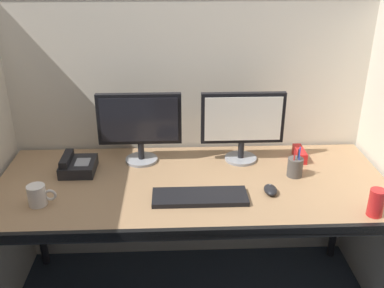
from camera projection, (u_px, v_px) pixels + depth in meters
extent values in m
cube|color=beige|center=(189.00, 138.00, 2.51)|extent=(2.20, 0.05, 1.55)
cube|color=#997551|center=(192.00, 186.00, 2.13)|extent=(1.90, 0.80, 0.04)
cube|color=black|center=(197.00, 234.00, 1.78)|extent=(1.90, 0.02, 0.05)
cylinder|color=black|center=(38.00, 215.00, 2.56)|extent=(0.04, 0.04, 0.70)
cylinder|color=black|center=(338.00, 208.00, 2.63)|extent=(0.04, 0.04, 0.70)
cylinder|color=gray|center=(142.00, 159.00, 2.33)|extent=(0.17, 0.17, 0.01)
cylinder|color=black|center=(141.00, 151.00, 2.31)|extent=(0.03, 0.03, 0.09)
cube|color=black|center=(139.00, 119.00, 2.23)|extent=(0.43, 0.03, 0.27)
cube|color=black|center=(139.00, 120.00, 2.22)|extent=(0.39, 0.01, 0.23)
cylinder|color=gray|center=(241.00, 158.00, 2.34)|extent=(0.17, 0.17, 0.01)
cylinder|color=black|center=(241.00, 150.00, 2.32)|extent=(0.03, 0.03, 0.09)
cube|color=black|center=(243.00, 118.00, 2.24)|extent=(0.43, 0.03, 0.27)
cube|color=silver|center=(243.00, 119.00, 2.23)|extent=(0.39, 0.01, 0.23)
cube|color=black|center=(200.00, 197.00, 1.98)|extent=(0.43, 0.15, 0.02)
ellipsoid|color=black|center=(271.00, 190.00, 2.02)|extent=(0.06, 0.10, 0.03)
cylinder|color=#59595B|center=(270.00, 185.00, 2.03)|extent=(0.01, 0.01, 0.01)
cylinder|color=silver|center=(37.00, 195.00, 1.92)|extent=(0.08, 0.08, 0.09)
torus|color=silver|center=(50.00, 195.00, 1.92)|extent=(0.06, 0.01, 0.06)
cylinder|color=red|center=(376.00, 203.00, 1.84)|extent=(0.07, 0.07, 0.12)
cylinder|color=#4C4742|center=(295.00, 167.00, 2.16)|extent=(0.08, 0.08, 0.09)
cylinder|color=red|center=(294.00, 162.00, 2.13)|extent=(0.01, 0.01, 0.15)
cylinder|color=#263FB2|center=(299.00, 161.00, 2.13)|extent=(0.01, 0.01, 0.15)
cylinder|color=black|center=(298.00, 162.00, 2.15)|extent=(0.01, 0.01, 0.13)
cube|color=black|center=(79.00, 166.00, 2.21)|extent=(0.17, 0.19, 0.06)
cube|color=black|center=(66.00, 159.00, 2.19)|extent=(0.04, 0.17, 0.03)
cube|color=gray|center=(83.00, 162.00, 2.19)|extent=(0.07, 0.09, 0.00)
cube|color=red|center=(300.00, 154.00, 2.34)|extent=(0.04, 0.15, 0.06)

